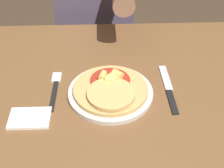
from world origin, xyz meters
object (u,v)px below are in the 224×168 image
knife (169,89)px  person_diner (95,5)px  dining_table (110,116)px  fork (55,88)px  plate (112,93)px  pizza (112,89)px

knife → person_diner: (-0.22, 0.58, -0.00)m
dining_table → person_diner: person_diner is taller
fork → plate: bearing=-10.9°
plate → fork: (-0.17, 0.03, -0.00)m
pizza → person_diner: bearing=95.0°
fork → knife: size_ratio=0.80×
plate → person_diner: 0.60m
pizza → person_diner: size_ratio=0.17×
dining_table → pizza: pizza is taller
pizza → fork: bearing=168.0°
pizza → knife: bearing=6.2°
fork → dining_table: bearing=-3.0°
pizza → fork: size_ratio=1.24×
plate → knife: (0.17, 0.02, -0.00)m
plate → knife: size_ratio=1.12×
dining_table → fork: (-0.17, 0.01, 0.12)m
knife → person_diner: bearing=111.0°
plate → person_diner: (-0.05, 0.59, -0.01)m
knife → fork: bearing=177.0°
plate → fork: plate is taller
pizza → fork: 0.17m
dining_table → fork: fork is taller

